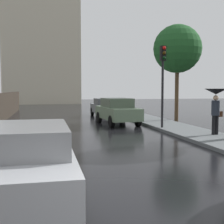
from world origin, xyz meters
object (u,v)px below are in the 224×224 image
car_green_near_kerb (117,111)px  car_grey_mid_road (105,107)px  traffic_light (163,71)px  car_silver_far_ahead (29,158)px  street_tree_near (177,49)px  pedestrian_with_umbrella_far (216,99)px

car_green_near_kerb → car_grey_mid_road: (0.27, 5.43, -0.08)m
car_green_near_kerb → traffic_light: size_ratio=1.03×
car_silver_far_ahead → street_tree_near: (8.65, 12.34, 3.91)m
car_silver_far_ahead → pedestrian_with_umbrella_far: pedestrian_with_umbrella_far is taller
car_silver_far_ahead → street_tree_near: size_ratio=0.74×
traffic_light → pedestrian_with_umbrella_far: bearing=-65.2°
traffic_light → car_green_near_kerb: bearing=117.8°
car_green_near_kerb → car_silver_far_ahead: bearing=-115.7°
pedestrian_with_umbrella_far → street_tree_near: 7.29m
car_green_near_kerb → traffic_light: bearing=-66.6°
street_tree_near → car_grey_mid_road: bearing=128.5°
car_grey_mid_road → car_silver_far_ahead: size_ratio=0.87×
street_tree_near → car_silver_far_ahead: bearing=-125.0°
pedestrian_with_umbrella_far → street_tree_near: (1.15, 6.56, 2.96)m
car_silver_far_ahead → traffic_light: 10.85m
pedestrian_with_umbrella_far → traffic_light: traffic_light is taller
car_silver_far_ahead → car_green_near_kerb: bearing=-111.0°
pedestrian_with_umbrella_far → street_tree_near: bearing=72.0°
car_grey_mid_road → traffic_light: size_ratio=0.97×
car_green_near_kerb → pedestrian_with_umbrella_far: (2.94, -5.93, 0.89)m
traffic_light → street_tree_near: (2.45, 3.73, 1.63)m
car_grey_mid_road → traffic_light: bearing=-80.6°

